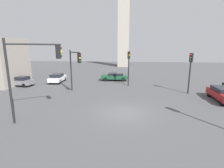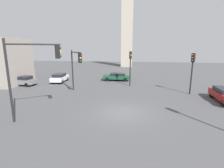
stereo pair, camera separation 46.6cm
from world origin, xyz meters
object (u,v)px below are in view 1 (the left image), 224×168
(car_0, at_px, (19,81))
(car_4, at_px, (115,76))
(traffic_light_4, at_px, (75,63))
(traffic_light_3, at_px, (129,62))
(traffic_light_0, at_px, (33,64))
(car_3, at_px, (57,78))
(traffic_light_2, at_px, (190,66))
(car_1, at_px, (224,94))

(car_0, distance_m, car_4, 14.30)
(traffic_light_4, xyz_separation_m, car_0, (-9.36, 3.08, -2.92))
(car_4, bearing_deg, traffic_light_4, 64.92)
(traffic_light_3, relative_size, car_0, 1.18)
(traffic_light_0, relative_size, car_4, 1.35)
(car_3, bearing_deg, traffic_light_0, -166.61)
(traffic_light_3, height_order, traffic_light_4, traffic_light_4)
(traffic_light_2, height_order, traffic_light_3, traffic_light_3)
(traffic_light_4, relative_size, car_3, 1.24)
(traffic_light_0, distance_m, traffic_light_4, 7.32)
(car_4, bearing_deg, car_0, 21.56)
(traffic_light_2, bearing_deg, traffic_light_0, -14.98)
(car_0, bearing_deg, traffic_light_3, -167.80)
(traffic_light_4, xyz_separation_m, car_1, (15.82, -0.95, -2.91))
(car_0, bearing_deg, car_4, -151.76)
(car_1, bearing_deg, car_3, -105.81)
(traffic_light_4, bearing_deg, car_3, -175.04)
(traffic_light_4, distance_m, car_4, 10.00)
(traffic_light_4, height_order, car_1, traffic_light_4)
(traffic_light_0, relative_size, car_0, 1.44)
(traffic_light_0, xyz_separation_m, car_4, (4.27, 16.07, -3.44))
(traffic_light_4, distance_m, car_3, 8.50)
(traffic_light_4, relative_size, car_1, 1.13)
(car_0, bearing_deg, car_3, -139.52)
(traffic_light_2, relative_size, traffic_light_3, 0.98)
(traffic_light_0, bearing_deg, car_0, 95.24)
(traffic_light_0, bearing_deg, traffic_light_3, 26.78)
(car_4, bearing_deg, traffic_light_2, 140.69)
(traffic_light_0, distance_m, car_0, 14.04)
(traffic_light_3, distance_m, car_3, 11.52)
(traffic_light_3, xyz_separation_m, traffic_light_4, (-6.06, -5.11, 0.25))
(traffic_light_0, height_order, traffic_light_2, traffic_light_0)
(traffic_light_3, distance_m, car_1, 11.79)
(car_1, bearing_deg, traffic_light_4, -90.49)
(car_0, distance_m, car_1, 25.50)
(car_0, bearing_deg, car_1, 175.59)
(traffic_light_2, bearing_deg, car_0, -51.66)
(traffic_light_0, xyz_separation_m, traffic_light_4, (0.52, 7.28, -0.49))
(car_4, bearing_deg, traffic_light_0, 73.13)
(car_1, xyz_separation_m, car_4, (-12.07, 9.74, -0.04))
(car_3, bearing_deg, traffic_light_4, -145.79)
(car_3, relative_size, car_4, 0.94)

